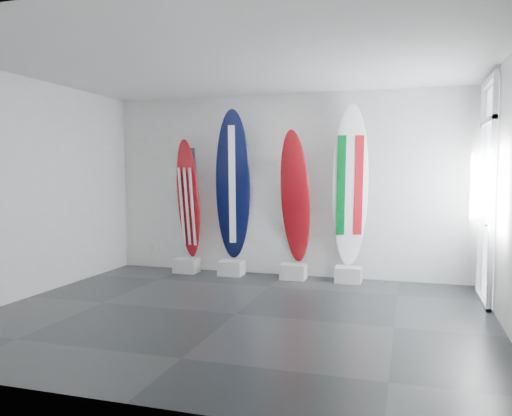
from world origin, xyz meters
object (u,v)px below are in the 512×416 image
(surfboard_usa, at_px, (188,199))
(surfboard_navy, at_px, (233,186))
(surfboard_swiss, at_px, (295,197))
(surfboard_italy, at_px, (350,186))

(surfboard_usa, distance_m, surfboard_navy, 0.85)
(surfboard_usa, height_order, surfboard_swiss, surfboard_swiss)
(surfboard_italy, bearing_deg, surfboard_usa, 161.04)
(surfboard_usa, height_order, surfboard_italy, surfboard_italy)
(surfboard_navy, relative_size, surfboard_swiss, 1.16)
(surfboard_navy, xyz_separation_m, surfboard_italy, (1.93, 0.00, 0.02))
(surfboard_navy, height_order, surfboard_swiss, surfboard_navy)
(surfboard_swiss, bearing_deg, surfboard_usa, -171.33)
(surfboard_navy, bearing_deg, surfboard_usa, 164.13)
(surfboard_usa, relative_size, surfboard_swiss, 0.94)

